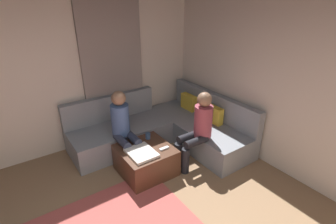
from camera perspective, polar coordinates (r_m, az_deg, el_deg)
name	(u,v)px	position (r m, az deg, el deg)	size (l,w,h in m)	color
wall_back	(328,95)	(3.78, 32.14, 3.14)	(6.00, 0.12, 2.70)	beige
wall_left	(30,78)	(4.42, -28.38, 6.69)	(0.12, 6.00, 2.70)	beige
curtain_panel	(114,72)	(4.66, -12.06, 8.65)	(0.06, 1.10, 2.50)	gray
sectional_couch	(165,129)	(4.65, -0.66, -3.74)	(2.10, 2.55, 0.87)	gray
ottoman	(146,160)	(3.97, -5.00, -10.61)	(0.76, 0.76, 0.42)	#4C2D1E
folded_blanket	(141,153)	(3.72, -5.96, -9.05)	(0.44, 0.36, 0.04)	white
coffee_mug	(148,136)	(4.06, -4.50, -5.33)	(0.08, 0.08, 0.10)	#334C72
game_remote	(164,148)	(3.81, -0.85, -8.12)	(0.05, 0.15, 0.02)	white
person_on_couch_back	(198,127)	(3.93, 6.72, -3.35)	(0.30, 0.60, 1.20)	black
person_on_couch_side	(123,126)	(3.99, -9.91, -3.16)	(0.60, 0.30, 1.20)	#2D3347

